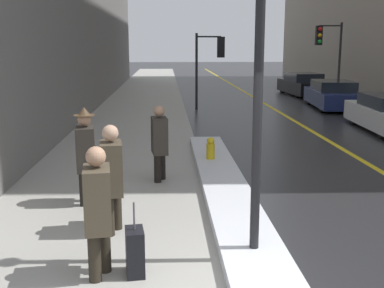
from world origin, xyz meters
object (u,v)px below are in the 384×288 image
pedestrian_with_shoulder_bag (98,206)px  parked_car_black (303,85)px  parked_car_navy (332,95)px  rolling_suitcase (135,252)px  traffic_light_near (212,55)px  fire_hydrant (211,152)px  pedestrian_in_fedora (86,152)px  lamp_post (260,34)px  pedestrian_in_glasses (112,174)px  traffic_light_far (327,46)px  pedestrian_trailing (159,140)px

pedestrian_with_shoulder_bag → parked_car_black: size_ratio=0.37×
parked_car_navy → rolling_suitcase: (-7.95, -15.85, -0.30)m
traffic_light_near → fire_hydrant: (-1.02, -10.44, -2.06)m
parked_car_black → pedestrian_in_fedora: bearing=150.6°
lamp_post → pedestrian_with_shoulder_bag: lamp_post is taller
lamp_post → pedestrian_with_shoulder_bag: size_ratio=2.98×
pedestrian_in_glasses → parked_car_black: bearing=149.5°
parked_car_navy → traffic_light_far: bearing=0.5°
rolling_suitcase → fire_hydrant: rolling_suitcase is taller
pedestrian_trailing → parked_car_black: bearing=148.1°
parked_car_black → fire_hydrant: bearing=154.0°
pedestrian_in_fedora → pedestrian_in_glasses: bearing=16.1°
parked_car_navy → parked_car_black: (0.31, 5.87, 0.01)m
pedestrian_in_fedora → pedestrian_trailing: pedestrian_in_fedora is taller
pedestrian_trailing → rolling_suitcase: 4.28m
parked_car_navy → parked_car_black: bearing=2.6°
traffic_light_near → parked_car_black: bearing=36.4°
parked_car_black → rolling_suitcase: parked_car_black is taller
traffic_light_far → parked_car_black: traffic_light_far is taller
rolling_suitcase → lamp_post: bearing=94.6°
traffic_light_near → pedestrian_in_fedora: (-3.48, -13.05, -1.44)m
fire_hydrant → lamp_post: bearing=-88.8°
lamp_post → parked_car_black: lamp_post is taller
pedestrian_in_fedora → pedestrian_trailing: size_ratio=1.10×
traffic_light_far → fire_hydrant: traffic_light_far is taller
pedestrian_with_shoulder_bag → pedestrian_in_glasses: size_ratio=0.99×
traffic_light_far → pedestrian_in_fedora: (-9.11, -14.50, -1.84)m
pedestrian_with_shoulder_bag → pedestrian_trailing: (0.69, 4.24, -0.02)m
traffic_light_near → pedestrian_in_fedora: 13.58m
parked_car_black → parked_car_navy: bearing=173.7°
pedestrian_with_shoulder_bag → parked_car_black: pedestrian_with_shoulder_bag is taller
traffic_light_far → fire_hydrant: 13.84m
rolling_suitcase → pedestrian_in_glasses: bearing=-170.9°
pedestrian_trailing → parked_car_navy: bearing=139.2°
traffic_light_far → parked_car_navy: bearing=80.3°
lamp_post → traffic_light_far: lamp_post is taller
pedestrian_in_fedora → parked_car_navy: size_ratio=0.38×
pedestrian_in_glasses → pedestrian_trailing: pedestrian_in_glasses is taller
pedestrian_with_shoulder_bag → pedestrian_in_fedora: 2.89m
pedestrian_in_fedora → parked_car_black: pedestrian_in_fedora is taller
parked_car_navy → fire_hydrant: bearing=153.6°
lamp_post → parked_car_black: bearing=72.6°
pedestrian_with_shoulder_bag → rolling_suitcase: (0.43, 0.01, -0.61)m
pedestrian_trailing → traffic_light_far: bearing=141.8°
traffic_light_far → rolling_suitcase: size_ratio=4.08×
traffic_light_near → parked_car_black: 8.44m
lamp_post → pedestrian_in_fedora: size_ratio=2.79×
traffic_light_near → pedestrian_with_shoulder_bag: traffic_light_near is taller
pedestrian_in_glasses → parked_car_navy: (8.37, 14.43, -0.33)m
rolling_suitcase → parked_car_navy: bearing=146.0°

